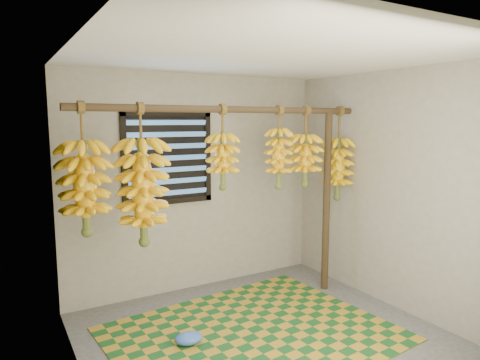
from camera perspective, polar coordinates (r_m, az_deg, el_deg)
floor at (r=3.95m, az=4.31°, el=-20.89°), size 3.00×3.00×0.01m
ceiling at (r=3.50m, az=4.73°, el=16.27°), size 3.00×3.00×0.01m
wall_back at (r=4.82m, az=-5.72°, el=-0.42°), size 3.00×0.01×2.40m
wall_left at (r=2.96m, az=-20.34°, el=-6.16°), size 0.01×3.00×2.40m
wall_right at (r=4.55m, az=20.31°, el=-1.38°), size 0.01×3.00×2.40m
window at (r=4.63m, az=-9.57°, el=2.90°), size 1.00×0.04×1.00m
hanging_pole at (r=4.06m, az=-1.08°, el=9.39°), size 3.00×0.06×0.06m
support_post at (r=4.84m, az=11.47°, el=-2.91°), size 0.08×0.08×2.00m
woven_mat at (r=4.06m, az=1.76°, el=-19.83°), size 2.52×2.09×0.01m
plastic_bag at (r=3.90m, az=-6.85°, el=-20.23°), size 0.27×0.22×0.10m
banana_bunch_a at (r=3.63m, az=-19.98°, el=-1.01°), size 0.39×0.39×1.07m
banana_bunch_b at (r=3.76m, az=-12.85°, el=-1.60°), size 0.42×0.42×1.22m
banana_bunch_c at (r=4.02m, az=-2.31°, el=2.56°), size 0.31×0.31×0.80m
banana_bunch_d at (r=4.36m, az=5.17°, el=2.95°), size 0.28×0.28×0.84m
banana_bunch_e at (r=4.57m, az=8.68°, el=2.65°), size 0.34×0.34×0.85m
banana_bunch_f at (r=4.89m, az=12.91°, el=1.49°), size 0.32×0.32×1.03m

